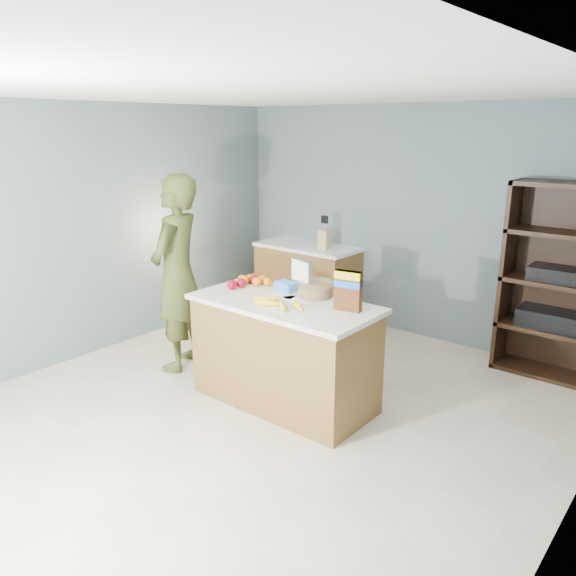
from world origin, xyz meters
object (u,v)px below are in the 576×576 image
Objects in this scene: tv at (301,273)px; cereal_box at (348,288)px; counter_peninsula at (284,356)px; person at (177,274)px; shelving_unit at (556,285)px.

cereal_box is at bearing -18.48° from tv.
person is (-1.26, -0.05, 0.51)m from counter_peninsula.
shelving_unit reaches higher than tv.
cereal_box is (1.79, 0.18, 0.15)m from person.
tv is at bearing 161.52° from cereal_box.
tv is 0.65m from cereal_box.
tv is (1.18, 0.38, 0.13)m from person.
tv is (-1.63, -1.72, 0.19)m from shelving_unit.
person is at bearing -161.97° from tv.
person is (-2.81, -2.10, 0.07)m from shelving_unit.
shelving_unit is 2.38m from tv.
counter_peninsula is 0.84× the size of person.
shelving_unit is at bearing 52.89° from counter_peninsula.
person is 1.25m from tv.
counter_peninsula is at bearing 69.36° from person.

